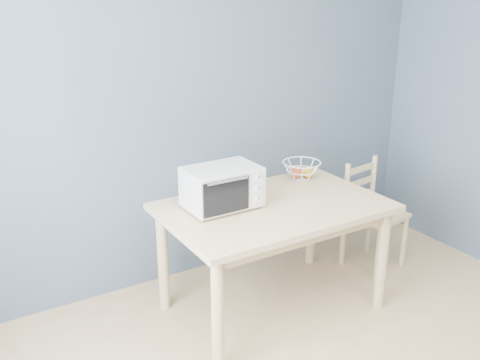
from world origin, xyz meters
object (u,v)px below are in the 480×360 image
dining_chair (371,215)px  fruit_basket (301,170)px  dining_table (274,219)px  toaster_oven (220,187)px

dining_chair → fruit_basket: bearing=153.2°
fruit_basket → dining_chair: (0.56, -0.18, -0.41)m
dining_table → toaster_oven: size_ratio=3.08×
dining_table → dining_chair: (1.01, 0.13, -0.24)m
dining_table → dining_chair: dining_chair is taller
fruit_basket → dining_chair: size_ratio=0.39×
fruit_basket → dining_chair: 0.72m
dining_table → fruit_basket: fruit_basket is taller
toaster_oven → dining_chair: bearing=-0.2°
dining_table → toaster_oven: 0.42m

